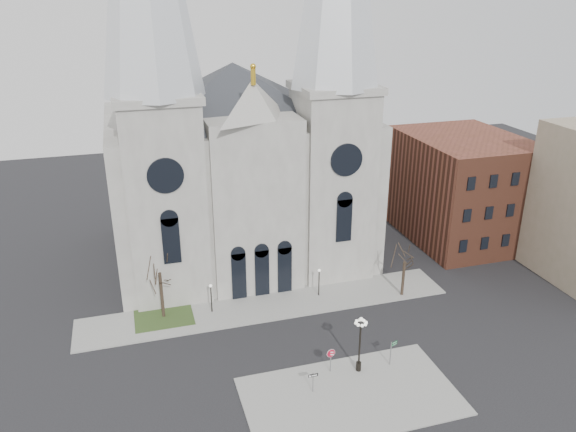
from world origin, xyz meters
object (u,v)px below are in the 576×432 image
object	(u,v)px
globe_lamp	(360,338)
street_name_sign	(391,351)
one_way_sign	(313,379)
stop_sign	(331,355)

from	to	relation	value
globe_lamp	street_name_sign	distance (m)	3.75
globe_lamp	one_way_sign	size ratio (longest dim) A/B	2.88
globe_lamp	stop_sign	bearing A→B (deg)	166.91
stop_sign	street_name_sign	distance (m)	5.65
globe_lamp	street_name_sign	bearing A→B (deg)	-0.75
one_way_sign	street_name_sign	size ratio (longest dim) A/B	0.79
one_way_sign	street_name_sign	distance (m)	8.14
stop_sign	one_way_sign	world-z (taller)	stop_sign
stop_sign	one_way_sign	distance (m)	3.23
stop_sign	one_way_sign	xyz separation A→B (m)	(-2.39, -2.13, -0.38)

